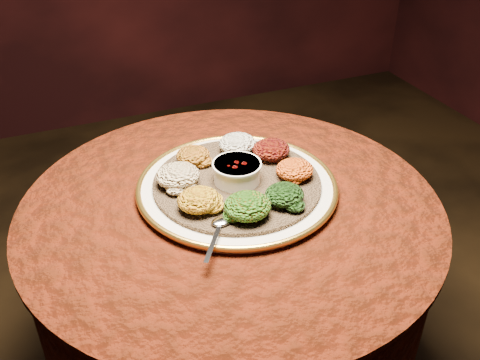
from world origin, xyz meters
name	(u,v)px	position (x,y,z in m)	size (l,w,h in m)	color
table	(231,261)	(0.00, 0.00, 0.55)	(0.96, 0.96, 0.73)	black
platter	(237,186)	(0.03, 0.04, 0.75)	(0.47, 0.47, 0.02)	beige
injera	(237,182)	(0.03, 0.04, 0.76)	(0.39, 0.39, 0.01)	brown
stew_bowl	(237,171)	(0.03, 0.04, 0.79)	(0.11, 0.11, 0.05)	white
spoon	(220,225)	(-0.07, -0.11, 0.77)	(0.10, 0.12, 0.01)	silver
portion_ayib	(237,143)	(0.08, 0.16, 0.78)	(0.09, 0.09, 0.05)	silver
portion_kitfo	(271,149)	(0.15, 0.10, 0.78)	(0.09, 0.09, 0.04)	black
portion_tikil	(295,170)	(0.16, 0.00, 0.78)	(0.09, 0.08, 0.04)	#C16B10
portion_gomen	(284,195)	(0.09, -0.08, 0.78)	(0.09, 0.08, 0.04)	black
portion_mixveg	(247,206)	(0.00, -0.10, 0.79)	(0.10, 0.10, 0.05)	#9B220A
portion_kik	(199,200)	(-0.09, -0.03, 0.78)	(0.09, 0.09, 0.04)	#BD8E10
portion_timatim	(178,176)	(-0.10, 0.07, 0.79)	(0.10, 0.10, 0.05)	maroon
portion_shiro	(193,155)	(-0.04, 0.15, 0.78)	(0.08, 0.08, 0.04)	#A45413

